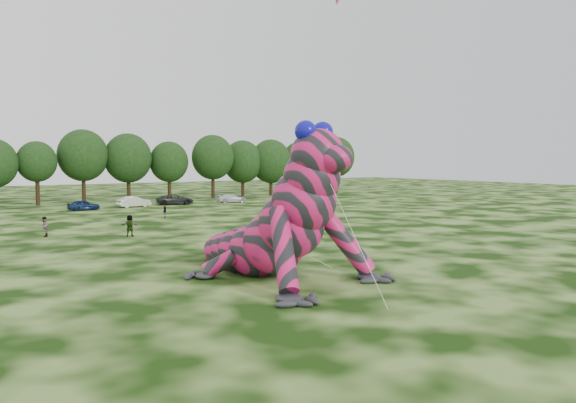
# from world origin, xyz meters

# --- Properties ---
(ground) EXTENTS (240.00, 240.00, 0.00)m
(ground) POSITION_xyz_m (0.00, 0.00, 0.00)
(ground) COLOR #16330A
(ground) RESTS_ON ground
(inflatable_gecko) EXTENTS (17.30, 19.16, 8.15)m
(inflatable_gecko) POSITION_xyz_m (2.76, 1.39, 4.07)
(inflatable_gecko) COLOR #D21960
(inflatable_gecko) RESTS_ON ground
(flying_kite) EXTENTS (4.39, 3.07, 19.56)m
(flying_kite) POSITION_xyz_m (14.47, 9.86, 17.21)
(flying_kite) COLOR red
(flying_kite) RESTS_ON ground
(tree_9) EXTENTS (5.27, 4.74, 8.68)m
(tree_9) POSITION_xyz_m (1.06, 57.35, 4.34)
(tree_9) COLOR black
(tree_9) RESTS_ON ground
(tree_10) EXTENTS (7.09, 6.38, 10.50)m
(tree_10) POSITION_xyz_m (7.40, 58.58, 5.25)
(tree_10) COLOR black
(tree_10) RESTS_ON ground
(tree_11) EXTENTS (7.01, 6.31, 10.07)m
(tree_11) POSITION_xyz_m (13.79, 58.20, 5.03)
(tree_11) COLOR black
(tree_11) RESTS_ON ground
(tree_12) EXTENTS (5.99, 5.39, 8.97)m
(tree_12) POSITION_xyz_m (20.01, 57.74, 4.49)
(tree_12) COLOR black
(tree_12) RESTS_ON ground
(tree_13) EXTENTS (6.83, 6.15, 10.13)m
(tree_13) POSITION_xyz_m (27.13, 57.13, 5.06)
(tree_13) COLOR black
(tree_13) RESTS_ON ground
(tree_14) EXTENTS (6.82, 6.14, 9.40)m
(tree_14) POSITION_xyz_m (33.46, 58.72, 4.70)
(tree_14) COLOR black
(tree_14) RESTS_ON ground
(tree_15) EXTENTS (7.17, 6.45, 9.63)m
(tree_15) POSITION_xyz_m (38.47, 57.77, 4.82)
(tree_15) COLOR black
(tree_15) RESTS_ON ground
(tree_16) EXTENTS (6.26, 5.63, 9.37)m
(tree_16) POSITION_xyz_m (45.45, 59.37, 4.69)
(tree_16) COLOR black
(tree_16) RESTS_ON ground
(tree_17) EXTENTS (6.98, 6.28, 10.30)m
(tree_17) POSITION_xyz_m (51.95, 56.66, 5.15)
(tree_17) COLOR black
(tree_17) RESTS_ON ground
(car_4) EXTENTS (3.82, 1.70, 1.28)m
(car_4) POSITION_xyz_m (4.37, 46.18, 0.64)
(car_4) COLOR #0E2149
(car_4) RESTS_ON ground
(car_5) EXTENTS (4.56, 2.22, 1.44)m
(car_5) POSITION_xyz_m (10.91, 47.20, 0.72)
(car_5) COLOR beige
(car_5) RESTS_ON ground
(car_6) EXTENTS (5.36, 3.15, 1.40)m
(car_6) POSITION_xyz_m (17.01, 48.15, 0.70)
(car_6) COLOR #252527
(car_6) RESTS_ON ground
(car_7) EXTENTS (4.53, 2.46, 1.25)m
(car_7) POSITION_xyz_m (25.06, 46.85, 0.62)
(car_7) COLOR silver
(car_7) RESTS_ON ground
(spectator_2) EXTENTS (0.93, 1.24, 1.71)m
(spectator_2) POSITION_xyz_m (9.23, 32.02, 0.85)
(spectator_2) COLOR gray
(spectator_2) RESTS_ON ground
(spectator_5) EXTENTS (1.60, 1.41, 1.75)m
(spectator_5) POSITION_xyz_m (1.76, 20.20, 0.87)
(spectator_5) COLOR gray
(spectator_5) RESTS_ON ground
(spectator_1) EXTENTS (0.82, 0.94, 1.65)m
(spectator_1) POSITION_xyz_m (-4.11, 23.67, 0.82)
(spectator_1) COLOR gray
(spectator_1) RESTS_ON ground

